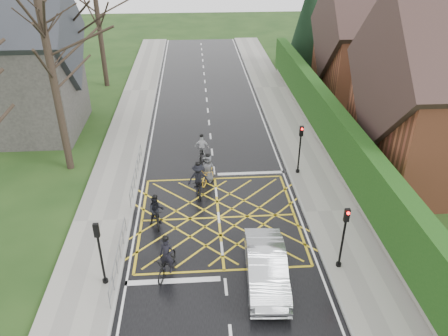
{
  "coord_description": "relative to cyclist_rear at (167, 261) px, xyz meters",
  "views": [
    {
      "loc": [
        -1.04,
        -18.61,
        13.5
      ],
      "look_at": [
        0.49,
        2.97,
        1.3
      ],
      "focal_mm": 35.0,
      "sensor_mm": 36.0,
      "label": 1
    }
  ],
  "objects": [
    {
      "name": "ground",
      "position": [
        2.5,
        3.92,
        -0.64
      ],
      "size": [
        120.0,
        120.0,
        0.0
      ],
      "primitive_type": "plane",
      "color": "black",
      "rests_on": "ground"
    },
    {
      "name": "house_far",
      "position": [
        17.25,
        21.92,
        3.72
      ],
      "size": [
        9.8,
        8.8,
        10.3
      ],
      "color": "brown",
      "rests_on": "ground"
    },
    {
      "name": "cyclist_front",
      "position": [
        1.8,
        10.55,
        0.0
      ],
      "size": [
        1.0,
        1.81,
        1.75
      ],
      "rotation": [
        0.0,
        0.0,
        -0.19
      ],
      "color": "black",
      "rests_on": "ground"
    },
    {
      "name": "traffic_light_sw",
      "position": [
        -2.6,
        -0.57,
        1.02
      ],
      "size": [
        0.24,
        0.31,
        3.21
      ],
      "color": "black",
      "rests_on": "ground"
    },
    {
      "name": "car",
      "position": [
        4.23,
        -0.85,
        0.13
      ],
      "size": [
        1.9,
        4.78,
        1.55
      ],
      "primitive_type": "imported",
      "rotation": [
        0.0,
        0.0,
        -0.06
      ],
      "color": "#B6B9BD",
      "rests_on": "ground"
    },
    {
      "name": "sidewalk_left",
      "position": [
        -3.5,
        3.92,
        -0.57
      ],
      "size": [
        3.0,
        80.0,
        0.15
      ],
      "primitive_type": "cube",
      "color": "gray",
      "rests_on": "ground"
    },
    {
      "name": "cyclist_lead",
      "position": [
        2.1,
        7.63,
        0.0
      ],
      "size": [
        1.35,
        2.02,
        1.86
      ],
      "rotation": [
        0.0,
        0.0,
        -0.4
      ],
      "color": "gold",
      "rests_on": "ground"
    },
    {
      "name": "railing_north",
      "position": [
        -2.15,
        7.92,
        0.15
      ],
      "size": [
        0.05,
        6.04,
        1.03
      ],
      "color": "slate",
      "rests_on": "ground"
    },
    {
      "name": "stone_wall",
      "position": [
        10.25,
        9.92,
        -0.29
      ],
      "size": [
        0.5,
        38.0,
        0.7
      ],
      "primitive_type": "cube",
      "color": "slate",
      "rests_on": "ground"
    },
    {
      "name": "tree_near",
      "position": [
        -6.5,
        9.92,
        7.27
      ],
      "size": [
        9.24,
        9.24,
        11.44
      ],
      "color": "black",
      "rests_on": "ground"
    },
    {
      "name": "traffic_light_ne",
      "position": [
        7.6,
        8.12,
        1.02
      ],
      "size": [
        0.24,
        0.31,
        3.21
      ],
      "rotation": [
        0.0,
        0.0,
        3.14
      ],
      "color": "black",
      "rests_on": "ground"
    },
    {
      "name": "traffic_light_se",
      "position": [
        7.6,
        -0.28,
        1.02
      ],
      "size": [
        0.24,
        0.31,
        3.21
      ],
      "rotation": [
        0.0,
        0.0,
        3.14
      ],
      "color": "black",
      "rests_on": "ground"
    },
    {
      "name": "road",
      "position": [
        2.5,
        3.92,
        -0.64
      ],
      "size": [
        9.0,
        80.0,
        0.01
      ],
      "primitive_type": "cube",
      "color": "black",
      "rests_on": "ground"
    },
    {
      "name": "cyclist_rear",
      "position": [
        0.0,
        0.0,
        0.0
      ],
      "size": [
        1.31,
        2.15,
        1.97
      ],
      "rotation": [
        0.0,
        0.0,
        -0.32
      ],
      "color": "black",
      "rests_on": "ground"
    },
    {
      "name": "sidewalk_right",
      "position": [
        8.5,
        3.92,
        -0.57
      ],
      "size": [
        3.0,
        80.0,
        0.15
      ],
      "primitive_type": "cube",
      "color": "gray",
      "rests_on": "ground"
    },
    {
      "name": "cyclist_back",
      "position": [
        -0.69,
        3.58,
        0.03
      ],
      "size": [
        0.89,
        1.83,
        1.78
      ],
      "rotation": [
        0.0,
        0.0,
        0.19
      ],
      "color": "black",
      "rests_on": "ground"
    },
    {
      "name": "railing_south",
      "position": [
        -2.15,
        0.42,
        0.14
      ],
      "size": [
        0.05,
        5.04,
        1.03
      ],
      "color": "slate",
      "rests_on": "ground"
    },
    {
      "name": "tree_far",
      "position": [
        -6.8,
        25.92,
        6.55
      ],
      "size": [
        8.4,
        8.4,
        10.4
      ],
      "color": "black",
      "rests_on": "ground"
    },
    {
      "name": "hedge",
      "position": [
        10.25,
        9.92,
        1.46
      ],
      "size": [
        0.9,
        38.0,
        2.8
      ],
      "primitive_type": "cube",
      "color": "#10340E",
      "rests_on": "stone_wall"
    },
    {
      "name": "conifer",
      "position": [
        13.25,
        29.92,
        4.35
      ],
      "size": [
        4.6,
        4.6,
        10.0
      ],
      "color": "black",
      "rests_on": "ground"
    },
    {
      "name": "church",
      "position": [
        -11.04,
        15.92,
        4.29
      ],
      "size": [
        8.8,
        7.8,
        11.0
      ],
      "color": "#2D2B28",
      "rests_on": "ground"
    },
    {
      "name": "cyclist_mid",
      "position": [
        1.51,
        6.36,
        0.1
      ],
      "size": [
        1.26,
        2.15,
        2.04
      ],
      "rotation": [
        0.0,
        0.0,
        0.08
      ],
      "color": "black",
      "rests_on": "ground"
    },
    {
      "name": "tree_mid",
      "position": [
        -7.5,
        17.92,
        7.99
      ],
      "size": [
        10.08,
        10.08,
        12.48
      ],
      "color": "black",
      "rests_on": "ground"
    }
  ]
}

